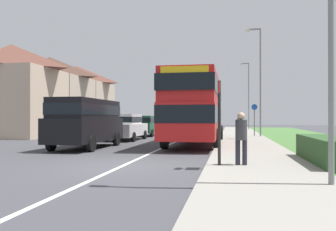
# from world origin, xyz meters

# --- Properties ---
(ground_plane) EXTENTS (120.00, 120.00, 0.00)m
(ground_plane) POSITION_xyz_m (0.00, 0.00, 0.00)
(ground_plane) COLOR #424247
(lane_marking_centre) EXTENTS (0.14, 60.00, 0.01)m
(lane_marking_centre) POSITION_xyz_m (0.00, 8.00, 0.00)
(lane_marking_centre) COLOR silver
(lane_marking_centre) RESTS_ON ground_plane
(pavement_near_side) EXTENTS (3.20, 68.00, 0.12)m
(pavement_near_side) POSITION_xyz_m (4.20, 6.00, 0.06)
(pavement_near_side) COLOR gray
(pavement_near_side) RESTS_ON ground_plane
(roadside_hedge) EXTENTS (1.10, 4.18, 0.90)m
(roadside_hedge) POSITION_xyz_m (6.30, 1.18, 0.45)
(roadside_hedge) COLOR #2D5128
(roadside_hedge) RESTS_ON ground_plane
(double_decker_bus) EXTENTS (2.80, 10.12, 3.70)m
(double_decker_bus) POSITION_xyz_m (1.45, 8.78, 2.14)
(double_decker_bus) COLOR red
(double_decker_bus) RESTS_ON ground_plane
(parked_van_black) EXTENTS (2.11, 5.52, 2.39)m
(parked_van_black) POSITION_xyz_m (-3.64, 5.68, 1.41)
(parked_van_black) COLOR black
(parked_van_black) RESTS_ON ground_plane
(parked_car_white) EXTENTS (1.96, 4.59, 1.72)m
(parked_car_white) POSITION_xyz_m (-3.47, 11.64, 0.94)
(parked_car_white) COLOR silver
(parked_car_white) RESTS_ON ground_plane
(parked_car_dark_green) EXTENTS (1.88, 4.03, 1.63)m
(parked_car_dark_green) POSITION_xyz_m (-3.49, 16.85, 0.90)
(parked_car_dark_green) COLOR #19472D
(parked_car_dark_green) RESTS_ON ground_plane
(pedestrian_at_stop) EXTENTS (0.34, 0.34, 1.67)m
(pedestrian_at_stop) POSITION_xyz_m (3.63, 0.03, 0.98)
(pedestrian_at_stop) COLOR #23232D
(pedestrian_at_stop) RESTS_ON ground_plane
(pedestrian_walking_away) EXTENTS (0.34, 0.34, 1.67)m
(pedestrian_walking_away) POSITION_xyz_m (3.91, 12.58, 0.98)
(pedestrian_walking_away) COLOR #23232D
(pedestrian_walking_away) RESTS_ON ground_plane
(bus_stop_sign) EXTENTS (0.09, 0.52, 2.60)m
(bus_stop_sign) POSITION_xyz_m (3.00, -0.11, 1.54)
(bus_stop_sign) COLOR black
(bus_stop_sign) RESTS_ON ground_plane
(cycle_route_sign) EXTENTS (0.44, 0.08, 2.52)m
(cycle_route_sign) POSITION_xyz_m (5.13, 16.68, 1.43)
(cycle_route_sign) COLOR slate
(cycle_route_sign) RESTS_ON ground_plane
(street_lamp_mid) EXTENTS (1.14, 0.20, 8.09)m
(street_lamp_mid) POSITION_xyz_m (5.42, 15.94, 4.60)
(street_lamp_mid) COLOR slate
(street_lamp_mid) RESTS_ON ground_plane
(street_lamp_far) EXTENTS (1.14, 0.20, 7.75)m
(street_lamp_far) POSITION_xyz_m (5.31, 30.31, 4.43)
(street_lamp_far) COLOR slate
(street_lamp_far) RESTS_ON ground_plane
(house_terrace_far_side) EXTENTS (6.78, 17.24, 7.13)m
(house_terrace_far_side) POSITION_xyz_m (-13.24, 19.36, 3.56)
(house_terrace_far_side) COLOR #C1A88E
(house_terrace_far_side) RESTS_ON ground_plane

